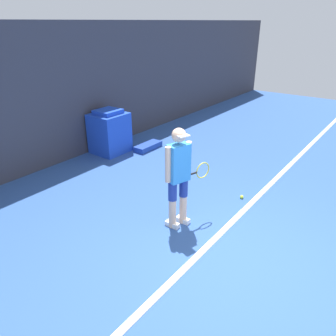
% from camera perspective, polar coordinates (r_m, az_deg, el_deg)
% --- Properties ---
extents(ground_plane, '(24.00, 24.00, 0.00)m').
position_cam_1_polar(ground_plane, '(4.87, 11.60, -15.76)').
color(ground_plane, '#2D5193').
extents(back_wall, '(24.00, 0.10, 3.11)m').
position_cam_1_polar(back_wall, '(7.45, -24.49, 10.24)').
color(back_wall, '#383842').
rests_on(back_wall, ground_plane).
extents(court_baseline, '(21.60, 0.10, 0.01)m').
position_cam_1_polar(court_baseline, '(5.03, 6.48, -13.76)').
color(court_baseline, white).
rests_on(court_baseline, ground_plane).
extents(tennis_player, '(0.86, 0.35, 1.66)m').
position_cam_1_polar(tennis_player, '(5.07, 1.89, -1.01)').
color(tennis_player, beige).
rests_on(tennis_player, ground_plane).
extents(tennis_ball, '(0.07, 0.07, 0.07)m').
position_cam_1_polar(tennis_ball, '(6.40, 12.72, -4.93)').
color(tennis_ball, '#D1E533').
rests_on(tennis_ball, ground_plane).
extents(covered_chair, '(0.83, 0.77, 1.10)m').
position_cam_1_polar(covered_chair, '(8.43, -10.15, 6.17)').
color(covered_chair, blue).
rests_on(covered_chair, ground_plane).
extents(equipment_bag, '(0.82, 0.32, 0.14)m').
position_cam_1_polar(equipment_bag, '(8.64, -3.50, 3.76)').
color(equipment_bag, '#1E3D99').
rests_on(equipment_bag, ground_plane).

